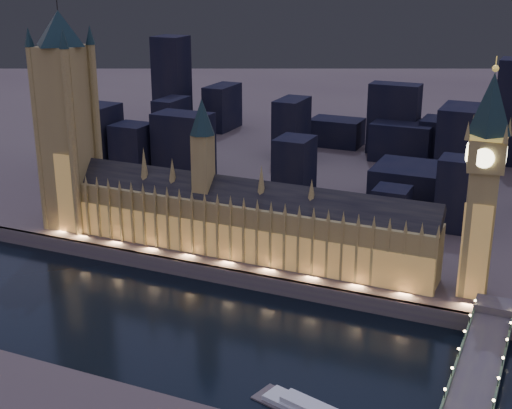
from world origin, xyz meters
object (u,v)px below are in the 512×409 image
at_px(palace_of_westminster, 238,219).
at_px(elizabeth_tower, 485,168).
at_px(westminster_bridge, 478,376).
at_px(victoria_tower, 66,112).

relative_size(palace_of_westminster, elizabeth_tower, 1.92).
bearing_deg(westminster_bridge, victoria_tower, 164.11).
xyz_separation_m(palace_of_westminster, victoria_tower, (-101.85, 0.19, 46.15)).
distance_m(palace_of_westminster, elizabeth_tower, 122.92).
bearing_deg(victoria_tower, elizabeth_tower, -0.00).
bearing_deg(palace_of_westminster, elizabeth_tower, 0.09).
distance_m(palace_of_westminster, westminster_bridge, 144.93).
relative_size(victoria_tower, westminster_bridge, 1.15).
height_order(palace_of_westminster, westminster_bridge, palace_of_westminster).
height_order(elizabeth_tower, westminster_bridge, elizabeth_tower).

